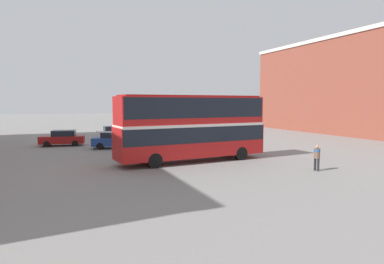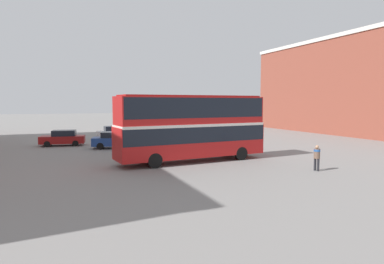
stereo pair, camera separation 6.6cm
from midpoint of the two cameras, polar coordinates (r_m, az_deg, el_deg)
name	(u,v)px [view 2 (the right image)]	position (r m, az deg, el deg)	size (l,w,h in m)	color
ground_plane	(203,160)	(26.04, 1.88, -4.71)	(240.00, 240.00, 0.00)	gray
building_row_right	(372,85)	(50.94, 27.87, 6.96)	(8.97, 39.42, 13.31)	brown
double_decker_bus	(192,124)	(25.12, 0.08, 1.35)	(11.45, 3.60, 4.88)	red
pedestrian_foreground	(317,155)	(23.29, 20.17, -3.64)	(0.46, 0.46, 1.65)	#232328
parked_car_kerb_near	(63,138)	(36.95, -20.66, -0.94)	(4.51, 2.48, 1.57)	maroon
parked_car_kerb_far	(115,132)	(42.12, -12.70, -0.08)	(4.17, 1.89, 1.54)	silver
parked_car_side_street	(115,140)	(33.47, -12.67, -1.30)	(4.57, 2.84, 1.57)	navy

